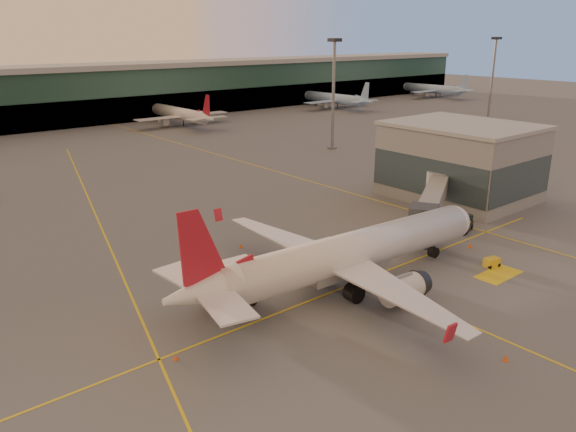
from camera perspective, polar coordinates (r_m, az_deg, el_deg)
ground at (r=58.32m, az=8.04°, el=-9.27°), size 600.00×600.00×0.00m
taxi_markings at (r=88.95m, az=-17.02°, el=-0.16°), size 100.12×173.00×0.01m
gate_building at (r=98.41m, az=17.10°, el=5.34°), size 18.40×22.40×12.60m
mast_east_near at (r=135.05m, az=4.65°, el=13.01°), size 2.40×2.40×25.60m
mast_east_far at (r=196.84m, az=20.10°, el=13.58°), size 2.40×2.40×25.60m
distant_aircraft_row at (r=162.40m, az=-21.53°, el=7.38°), size 350.00×34.00×13.00m
main_airplane at (r=60.41m, az=5.75°, el=-4.00°), size 40.91×36.87×12.34m
jet_bridge at (r=83.04m, az=14.63°, el=1.80°), size 21.47×14.15×6.03m
catering_truck at (r=57.33m, az=-6.09°, el=-6.75°), size 6.14×3.04×4.66m
gpu_cart at (r=71.58m, az=20.00°, el=-4.46°), size 2.05×1.48×1.09m
pushback_tug at (r=82.87m, az=17.33°, el=-0.95°), size 4.15×2.99×1.92m
cone_nose at (r=76.97m, az=18.05°, el=-2.85°), size 0.50×0.50×0.63m
cone_tail at (r=50.37m, az=-11.35°, el=-13.86°), size 0.43×0.43×0.55m
cone_wing_right at (r=52.67m, az=21.26°, el=-13.29°), size 0.46×0.46×0.58m
cone_wing_left at (r=73.41m, az=-4.82°, el=-3.03°), size 0.44×0.44×0.56m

